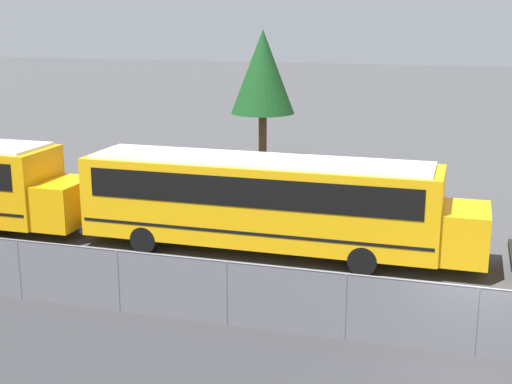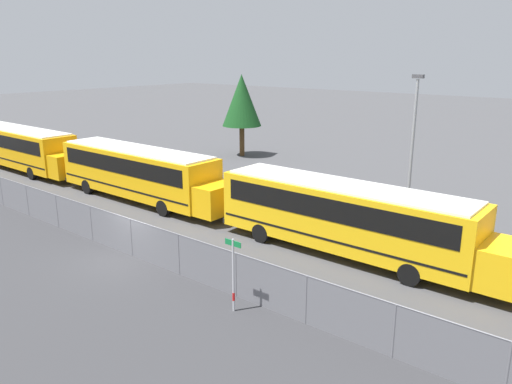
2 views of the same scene
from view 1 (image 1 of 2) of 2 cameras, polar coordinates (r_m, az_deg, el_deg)
The scene contains 4 objects.
ground_plane at distance 17.91m, azimuth 17.02°, elevation -12.49°, with size 200.00×200.00×0.00m, color #424244.
fence at distance 17.54m, azimuth 17.23°, elevation -9.86°, with size 67.49×0.07×1.76m.
school_bus_1 at distance 23.56m, azimuth 0.90°, elevation -0.50°, with size 13.39×2.62×3.22m.
tree_0 at distance 38.21m, azimuth 0.55°, elevation 9.55°, with size 3.39×3.39×7.06m.
Camera 1 is at (-0.52, -16.11, 7.82)m, focal length 50.00 mm.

